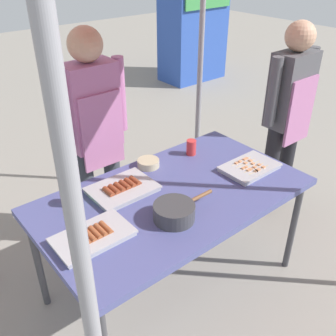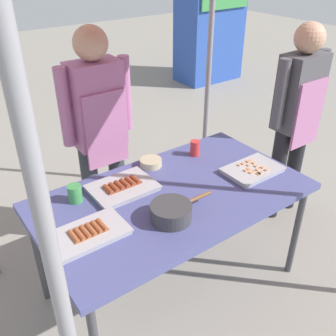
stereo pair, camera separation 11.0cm
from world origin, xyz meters
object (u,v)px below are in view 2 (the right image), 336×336
(cooking_wok, at_px, (171,212))
(drink_cup_by_wok, at_px, (195,148))
(stall_table, at_px, (173,201))
(condiment_bowl, at_px, (151,163))
(neighbor_stall_left, at_px, (210,27))
(vendor_woman, at_px, (99,125))
(tray_meat_skewers, at_px, (252,170))
(tray_grilled_sausages, at_px, (123,187))
(drink_cup_near_edge, at_px, (75,193))
(customer_nearby, at_px, (297,111))
(tray_pork_links, at_px, (89,234))

(cooking_wok, bearing_deg, drink_cup_by_wok, 40.80)
(stall_table, bearing_deg, condiment_bowl, 78.12)
(stall_table, xyz_separation_m, neighbor_stall_left, (3.15, 3.27, 0.13))
(vendor_woman, bearing_deg, tray_meat_skewers, 128.29)
(cooking_wok, distance_m, vendor_woman, 0.92)
(tray_meat_skewers, distance_m, vendor_woman, 1.07)
(stall_table, distance_m, tray_grilled_sausages, 0.31)
(tray_meat_skewers, distance_m, neighbor_stall_left, 4.26)
(vendor_woman, relative_size, neighbor_stall_left, 0.97)
(drink_cup_near_edge, distance_m, customer_nearby, 1.76)
(stall_table, height_order, condiment_bowl, condiment_bowl)
(stall_table, height_order, tray_pork_links, tray_pork_links)
(vendor_woman, distance_m, neighbor_stall_left, 4.13)
(vendor_woman, xyz_separation_m, neighbor_stall_left, (3.25, 2.55, -0.12))
(tray_meat_skewers, bearing_deg, condiment_bowl, 137.02)
(tray_grilled_sausages, height_order, tray_pork_links, tray_grilled_sausages)
(tray_grilled_sausages, distance_m, vendor_woman, 0.56)
(drink_cup_by_wok, distance_m, vendor_woman, 0.67)
(tray_meat_skewers, xyz_separation_m, tray_pork_links, (-1.13, 0.05, 0.00))
(tray_pork_links, relative_size, drink_cup_by_wok, 3.65)
(stall_table, xyz_separation_m, vendor_woman, (-0.10, 0.72, 0.25))
(stall_table, bearing_deg, drink_cup_near_edge, 151.83)
(stall_table, xyz_separation_m, customer_nearby, (1.26, 0.13, 0.23))
(tray_grilled_sausages, bearing_deg, neighbor_stall_left, 42.28)
(condiment_bowl, xyz_separation_m, drink_cup_near_edge, (-0.57, -0.08, 0.03))
(drink_cup_near_edge, bearing_deg, cooking_wok, -52.67)
(tray_meat_skewers, height_order, drink_cup_near_edge, drink_cup_near_edge)
(tray_meat_skewers, bearing_deg, vendor_woman, 128.29)
(customer_nearby, bearing_deg, stall_table, -174.27)
(drink_cup_near_edge, bearing_deg, neighbor_stall_left, 39.50)
(tray_grilled_sausages, bearing_deg, customer_nearby, -3.03)
(tray_meat_skewers, relative_size, neighbor_stall_left, 0.22)
(tray_meat_skewers, height_order, neighbor_stall_left, neighbor_stall_left)
(tray_grilled_sausages, xyz_separation_m, drink_cup_by_wok, (0.62, 0.08, 0.03))
(stall_table, relative_size, tray_grilled_sausages, 4.20)
(cooking_wok, relative_size, vendor_woman, 0.24)
(tray_grilled_sausages, xyz_separation_m, vendor_woman, (0.13, 0.51, 0.18))
(tray_meat_skewers, bearing_deg, neighbor_stall_left, 52.46)
(drink_cup_near_edge, bearing_deg, condiment_bowl, 7.74)
(stall_table, xyz_separation_m, cooking_wok, (-0.15, -0.19, 0.10))
(stall_table, xyz_separation_m, condiment_bowl, (0.07, 0.34, 0.08))
(cooking_wok, height_order, vendor_woman, vendor_woman)
(cooking_wok, distance_m, condiment_bowl, 0.58)
(tray_meat_skewers, bearing_deg, tray_pork_links, 177.46)
(condiment_bowl, distance_m, drink_cup_near_edge, 0.57)
(tray_grilled_sausages, xyz_separation_m, customer_nearby, (1.48, -0.08, 0.15))
(tray_grilled_sausages, relative_size, tray_meat_skewers, 1.05)
(stall_table, height_order, cooking_wok, cooking_wok)
(tray_grilled_sausages, height_order, tray_meat_skewers, tray_grilled_sausages)
(stall_table, bearing_deg, drink_cup_by_wok, 35.67)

